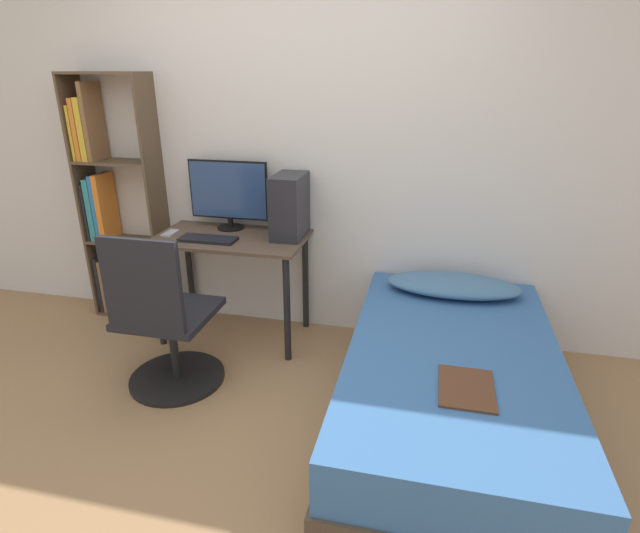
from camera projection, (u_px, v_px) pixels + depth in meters
ground_plane at (221, 470)px, 2.38m from camera, size 14.00×14.00×0.00m
wall_back at (302, 155)px, 3.33m from camera, size 8.00×0.05×2.50m
desk at (232, 254)px, 3.37m from camera, size 1.01×0.57×0.74m
bookshelf at (110, 209)px, 3.65m from camera, size 0.58×0.25×1.77m
office_chair at (166, 331)px, 2.88m from camera, size 0.57×0.57×0.99m
bed at (450, 388)px, 2.60m from camera, size 1.08×1.90×0.47m
pillow at (453, 285)px, 3.12m from camera, size 0.82×0.36×0.11m
magazine at (466, 388)px, 2.20m from camera, size 0.24×0.32×0.01m
monitor at (229, 193)px, 3.41m from camera, size 0.56×0.19×0.47m
keyboard at (208, 239)px, 3.24m from camera, size 0.37×0.15×0.02m
pc_tower at (290, 206)px, 3.26m from camera, size 0.19×0.33×0.41m
phone at (170, 233)px, 3.39m from camera, size 0.07×0.14×0.01m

